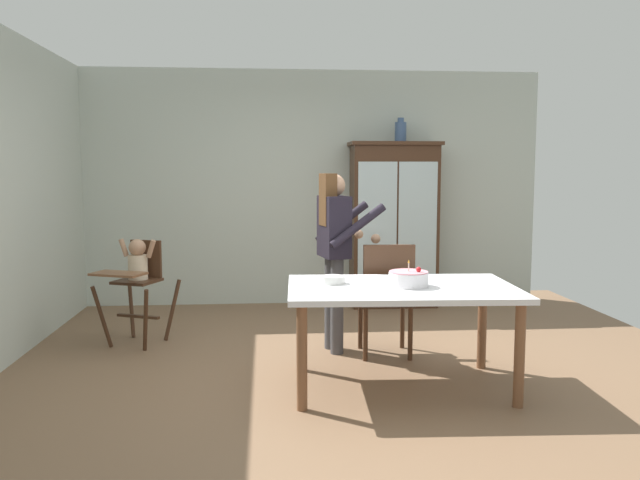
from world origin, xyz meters
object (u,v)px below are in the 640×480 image
Objects in this scene: dining_table at (401,297)px; china_cabinet at (394,224)px; adult_person at (335,240)px; birthday_cake at (409,279)px; high_chair_with_toddler at (137,272)px; serving_bowl at (333,280)px; ceramic_vase at (401,131)px; dining_chair_far_side at (387,292)px.

china_cabinet is at bearing 79.81° from dining_table.
adult_person is 5.47× the size of birthday_cake.
serving_bowl is (1.63, -1.21, 0.11)m from high_chair_with_toddler.
high_chair_with_toddler is 2.55m from birthday_cake.
high_chair_with_toddler is 3.39× the size of birthday_cake.
ceramic_vase reaches higher than birthday_cake.
adult_person is 8.50× the size of serving_bowl.
china_cabinet reaches higher than birthday_cake.
high_chair_with_toddler is 0.57× the size of dining_table.
birthday_cake is at bearing -99.23° from china_cabinet.
ceramic_vase is 3.11m from serving_bowl.
high_chair_with_toddler is 2.03m from serving_bowl.
adult_person is at bearing 10.53° from high_chair_with_toddler.
adult_person reaches higher than high_chair_with_toddler.
adult_person reaches higher than dining_table.
ceramic_vase is 0.96× the size of birthday_cake.
china_cabinet reaches higher than serving_bowl.
dining_chair_far_side is at bearing 6.60° from high_chair_with_toddler.
serving_bowl is (-1.04, -2.66, -1.22)m from ceramic_vase.
birthday_cake is (-0.46, -2.82, -0.15)m from china_cabinet.
china_cabinet is 1.13× the size of dining_table.
dining_table is at bearing 151.08° from birthday_cake.
ceramic_vase is at bearing 68.57° from serving_bowl.
ceramic_vase reaches higher than china_cabinet.
dining_chair_far_side is at bearing -104.48° from ceramic_vase.
dining_table is at bearing -100.19° from china_cabinet.
dining_chair_far_side reaches higher than serving_bowl.
china_cabinet reaches higher than dining_table.
dining_table is at bearing -101.49° from ceramic_vase.
ceramic_vase is at bearing 79.47° from birthday_cake.
china_cabinet is 2.99m from high_chair_with_toddler.
china_cabinet reaches higher than adult_person.
high_chair_with_toddler is 1.80m from adult_person.
high_chair_with_toddler is 5.28× the size of serving_bowl.
ceramic_vase reaches higher than dining_chair_far_side.
ceramic_vase is (0.07, 0.00, 1.05)m from china_cabinet.
serving_bowl is at bearing 51.37° from dining_chair_far_side.
serving_bowl is at bearing -13.97° from high_chair_with_toddler.
china_cabinet is 10.41× the size of serving_bowl.
birthday_cake is 1.56× the size of serving_bowl.
china_cabinet is at bearing 80.77° from birthday_cake.
ceramic_vase is 3.11m from birthday_cake.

